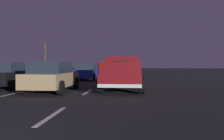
{
  "coord_description": "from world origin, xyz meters",
  "views": [
    {
      "loc": [
        -2.6,
        -3.83,
        1.39
      ],
      "look_at": [
        12.31,
        -2.8,
        1.07
      ],
      "focal_mm": 37.37,
      "sensor_mm": 36.0,
      "label": 1
    }
  ],
  "objects_px": {
    "sedan_tan": "(52,77)",
    "sedan_blue": "(87,71)",
    "pickup_truck": "(122,72)",
    "bare_tree_far": "(45,57)",
    "sedan_silver": "(105,69)",
    "sedan_black": "(10,75)"
  },
  "relations": [
    {
      "from": "pickup_truck",
      "to": "bare_tree_far",
      "type": "bearing_deg",
      "value": 27.73
    },
    {
      "from": "sedan_tan",
      "to": "sedan_blue",
      "type": "bearing_deg",
      "value": -0.71
    },
    {
      "from": "sedan_silver",
      "to": "sedan_black",
      "type": "xyz_separation_m",
      "value": [
        -23.22,
        3.6,
        0.0
      ]
    },
    {
      "from": "sedan_blue",
      "to": "sedan_black",
      "type": "bearing_deg",
      "value": 157.04
    },
    {
      "from": "pickup_truck",
      "to": "sedan_blue",
      "type": "height_order",
      "value": "pickup_truck"
    },
    {
      "from": "sedan_silver",
      "to": "bare_tree_far",
      "type": "bearing_deg",
      "value": 71.36
    },
    {
      "from": "pickup_truck",
      "to": "sedan_black",
      "type": "xyz_separation_m",
      "value": [
        0.55,
        6.89,
        -0.2
      ]
    },
    {
      "from": "sedan_tan",
      "to": "bare_tree_far",
      "type": "relative_size",
      "value": 0.81
    },
    {
      "from": "sedan_silver",
      "to": "bare_tree_far",
      "type": "distance_m",
      "value": 11.99
    },
    {
      "from": "pickup_truck",
      "to": "sedan_tan",
      "type": "distance_m",
      "value": 3.84
    },
    {
      "from": "pickup_truck",
      "to": "sedan_black",
      "type": "height_order",
      "value": "pickup_truck"
    },
    {
      "from": "sedan_tan",
      "to": "sedan_silver",
      "type": "distance_m",
      "value": 24.98
    },
    {
      "from": "sedan_tan",
      "to": "sedan_silver",
      "type": "height_order",
      "value": "same"
    },
    {
      "from": "sedan_blue",
      "to": "sedan_black",
      "type": "xyz_separation_m",
      "value": [
        -7.94,
        3.36,
        0.0
      ]
    },
    {
      "from": "sedan_black",
      "to": "pickup_truck",
      "type": "bearing_deg",
      "value": -94.58
    },
    {
      "from": "sedan_tan",
      "to": "sedan_silver",
      "type": "xyz_separation_m",
      "value": [
        24.98,
        -0.36,
        0.0
      ]
    },
    {
      "from": "sedan_black",
      "to": "bare_tree_far",
      "type": "height_order",
      "value": "bare_tree_far"
    },
    {
      "from": "sedan_silver",
      "to": "sedan_blue",
      "type": "xyz_separation_m",
      "value": [
        -15.28,
        0.24,
        0.0
      ]
    },
    {
      "from": "sedan_blue",
      "to": "bare_tree_far",
      "type": "xyz_separation_m",
      "value": [
        19.06,
        10.96,
        2.05
      ]
    },
    {
      "from": "bare_tree_far",
      "to": "sedan_silver",
      "type": "bearing_deg",
      "value": -108.64
    },
    {
      "from": "sedan_blue",
      "to": "sedan_black",
      "type": "height_order",
      "value": "same"
    },
    {
      "from": "sedan_black",
      "to": "sedan_blue",
      "type": "bearing_deg",
      "value": -22.96
    }
  ]
}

